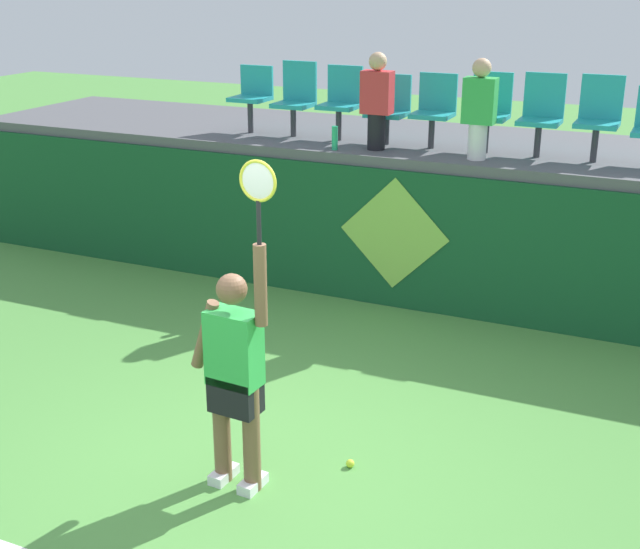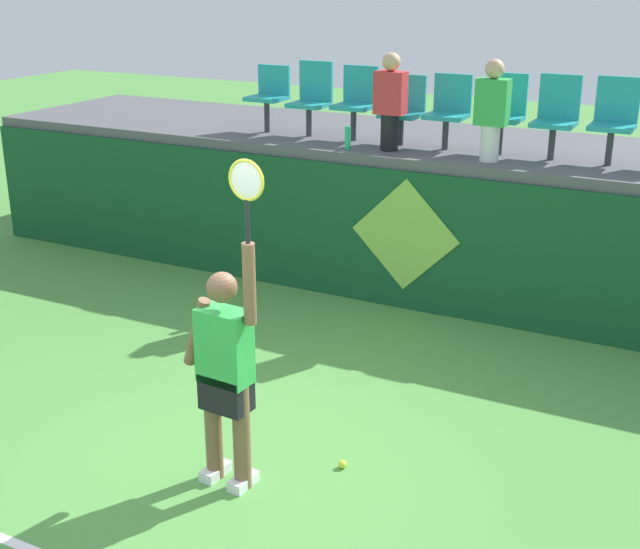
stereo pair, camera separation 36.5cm
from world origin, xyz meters
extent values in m
plane|color=#519342|center=(0.00, 0.00, 0.00)|extent=(40.00, 40.00, 0.00)
cube|color=#144C28|center=(0.00, 3.77, 0.79)|extent=(12.38, 0.20, 1.58)
cube|color=#56565B|center=(0.00, 4.94, 1.64)|extent=(12.38, 2.45, 0.12)
cube|color=white|center=(-0.13, -0.15, 0.04)|extent=(0.14, 0.27, 0.08)
cube|color=white|center=(0.12, -0.17, 0.04)|extent=(0.14, 0.27, 0.08)
cylinder|color=brown|center=(-0.13, -0.15, 0.42)|extent=(0.13, 0.13, 0.84)
cylinder|color=brown|center=(0.12, -0.17, 0.42)|extent=(0.13, 0.13, 0.84)
cube|color=black|center=(0.00, -0.16, 0.76)|extent=(0.37, 0.24, 0.28)
cube|color=green|center=(0.00, -0.16, 1.11)|extent=(0.39, 0.24, 0.56)
sphere|color=brown|center=(0.00, -0.16, 1.56)|extent=(0.22, 0.22, 0.22)
cylinder|color=brown|center=(-0.24, -0.15, 1.17)|extent=(0.26, 0.11, 0.55)
cylinder|color=brown|center=(0.23, -0.18, 1.63)|extent=(0.09, 0.09, 0.58)
cylinder|color=black|center=(0.23, -0.18, 2.07)|extent=(0.03, 0.03, 0.30)
torus|color=gold|center=(0.23, -0.18, 2.35)|extent=(0.28, 0.04, 0.28)
ellipsoid|color=silver|center=(0.23, -0.18, 2.35)|extent=(0.24, 0.03, 0.24)
sphere|color=#D1E533|center=(0.68, 0.39, 0.03)|extent=(0.07, 0.07, 0.07)
cylinder|color=#26B272|center=(-0.98, 3.88, 1.83)|extent=(0.07, 0.07, 0.27)
cylinder|color=#38383D|center=(-2.35, 4.42, 1.89)|extent=(0.07, 0.07, 0.39)
cube|color=teal|center=(-2.35, 4.42, 2.12)|extent=(0.44, 0.42, 0.05)
cube|color=teal|center=(-2.35, 4.61, 2.32)|extent=(0.44, 0.04, 0.36)
cylinder|color=#38383D|center=(-1.76, 4.42, 1.87)|extent=(0.07, 0.07, 0.36)
cube|color=teal|center=(-1.76, 4.42, 2.08)|extent=(0.44, 0.42, 0.05)
cube|color=teal|center=(-1.76, 4.61, 2.34)|extent=(0.44, 0.04, 0.48)
cylinder|color=#38383D|center=(-1.16, 4.42, 1.88)|extent=(0.07, 0.07, 0.38)
cube|color=teal|center=(-1.16, 4.42, 2.10)|extent=(0.44, 0.42, 0.05)
cube|color=teal|center=(-1.16, 4.61, 2.34)|extent=(0.44, 0.04, 0.43)
cylinder|color=#38383D|center=(-0.56, 4.42, 1.86)|extent=(0.07, 0.07, 0.33)
cube|color=teal|center=(-0.56, 4.42, 2.05)|extent=(0.44, 0.42, 0.05)
cube|color=teal|center=(-0.56, 4.61, 2.28)|extent=(0.44, 0.04, 0.41)
cylinder|color=#38383D|center=(-0.02, 4.42, 1.87)|extent=(0.07, 0.07, 0.35)
cube|color=teal|center=(-0.02, 4.42, 2.07)|extent=(0.44, 0.42, 0.05)
cube|color=teal|center=(-0.02, 4.61, 2.31)|extent=(0.44, 0.04, 0.42)
cylinder|color=#38383D|center=(0.61, 4.42, 1.88)|extent=(0.07, 0.07, 0.37)
cube|color=teal|center=(0.61, 4.42, 2.09)|extent=(0.44, 0.42, 0.05)
cube|color=teal|center=(0.61, 4.61, 2.34)|extent=(0.44, 0.04, 0.45)
cylinder|color=#38383D|center=(1.18, 4.42, 1.88)|extent=(0.07, 0.07, 0.36)
cube|color=teal|center=(1.18, 4.42, 2.08)|extent=(0.44, 0.42, 0.05)
cube|color=teal|center=(1.18, 4.61, 2.34)|extent=(0.44, 0.04, 0.47)
cylinder|color=#38383D|center=(1.77, 4.42, 1.88)|extent=(0.07, 0.07, 0.37)
cube|color=teal|center=(1.77, 4.42, 2.10)|extent=(0.44, 0.42, 0.05)
cube|color=teal|center=(1.77, 4.61, 2.35)|extent=(0.44, 0.04, 0.47)
cylinder|color=black|center=(-0.56, 4.09, 1.90)|extent=(0.20, 0.20, 0.41)
cube|color=red|center=(-0.56, 4.09, 2.34)|extent=(0.34, 0.20, 0.47)
sphere|color=#DBAD84|center=(-0.56, 4.09, 2.67)|extent=(0.20, 0.20, 0.20)
cylinder|color=white|center=(0.61, 4.05, 1.89)|extent=(0.20, 0.20, 0.38)
cube|color=green|center=(0.61, 4.05, 2.32)|extent=(0.34, 0.20, 0.48)
sphere|color=#DBAD84|center=(0.61, 4.05, 2.66)|extent=(0.20, 0.20, 0.20)
cube|color=#144C28|center=(-0.16, 3.66, 0.00)|extent=(0.90, 0.01, 0.00)
plane|color=#8CC64C|center=(-0.16, 3.66, 0.87)|extent=(1.27, 0.00, 1.27)
camera|label=1|loc=(2.84, -4.95, 3.66)|focal=48.24mm
camera|label=2|loc=(3.16, -4.79, 3.66)|focal=48.24mm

